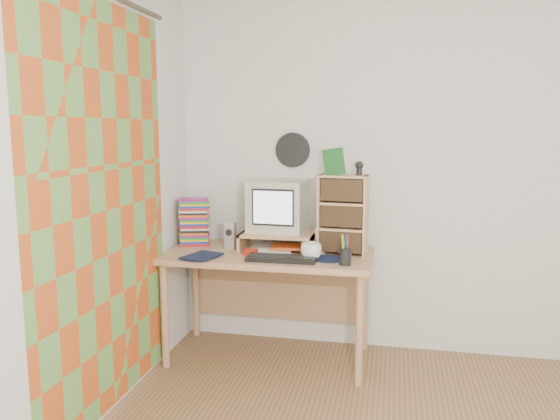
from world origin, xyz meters
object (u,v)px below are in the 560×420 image
at_px(crt_monitor, 277,206).
at_px(mug, 311,251).
at_px(desk, 271,269).
at_px(cd_rack, 343,215).
at_px(keyboard, 281,259).
at_px(dvd_stack, 195,225).
at_px(diary, 190,253).

distance_m(crt_monitor, mug, 0.47).
relative_size(desk, cd_rack, 2.64).
relative_size(keyboard, mug, 3.28).
height_order(dvd_stack, cd_rack, cd_rack).
bearing_deg(desk, diary, -149.47).
height_order(dvd_stack, diary, dvd_stack).
height_order(desk, mug, mug).
xyz_separation_m(keyboard, mug, (0.18, 0.08, 0.04)).
xyz_separation_m(crt_monitor, keyboard, (0.10, -0.36, -0.28)).
bearing_deg(cd_rack, desk, -172.97).
xyz_separation_m(desk, keyboard, (0.13, -0.27, 0.15)).
distance_m(keyboard, cd_rack, 0.53).
bearing_deg(keyboard, desk, 115.62).
distance_m(crt_monitor, keyboard, 0.47).
xyz_separation_m(desk, cd_rack, (0.49, 0.02, 0.40)).
bearing_deg(desk, dvd_stack, 171.82).
bearing_deg(dvd_stack, keyboard, -43.04).
distance_m(keyboard, diary, 0.61).
distance_m(cd_rack, mug, 0.35).
xyz_separation_m(keyboard, diary, (-0.61, -0.01, 0.01)).
xyz_separation_m(keyboard, dvd_stack, (-0.72, 0.36, 0.13)).
bearing_deg(desk, keyboard, -64.06).
distance_m(desk, crt_monitor, 0.44).
bearing_deg(crt_monitor, diary, -140.53).
distance_m(crt_monitor, dvd_stack, 0.63).
distance_m(keyboard, mug, 0.20).
height_order(crt_monitor, mug, crt_monitor).
xyz_separation_m(crt_monitor, cd_rack, (0.46, -0.07, -0.03)).
bearing_deg(keyboard, cd_rack, 38.68).
distance_m(desk, diary, 0.58).
distance_m(keyboard, dvd_stack, 0.81).
height_order(crt_monitor, keyboard, crt_monitor).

